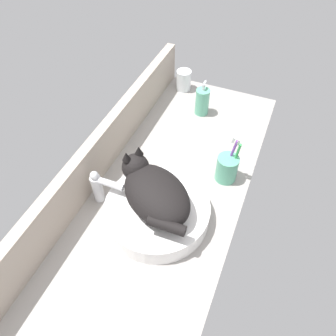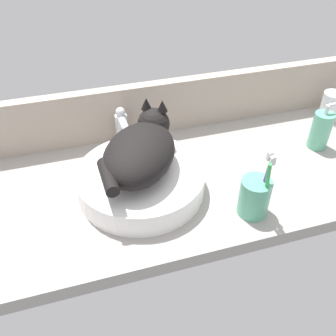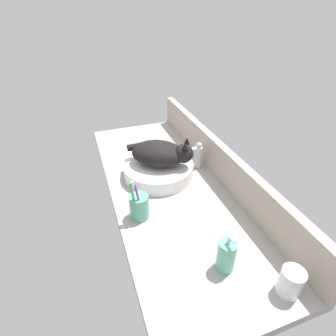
{
  "view_description": "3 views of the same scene",
  "coord_description": "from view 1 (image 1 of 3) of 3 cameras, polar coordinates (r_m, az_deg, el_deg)",
  "views": [
    {
      "loc": [
        -62.5,
        -27.73,
        90.54
      ],
      "look_at": [
        3.05,
        -0.54,
        10.41
      ],
      "focal_mm": 35.0,
      "sensor_mm": 36.0,
      "label": 1
    },
    {
      "loc": [
        -23.84,
        -74.85,
        67.92
      ],
      "look_at": [
        -2.74,
        -4.33,
        7.84
      ],
      "focal_mm": 40.0,
      "sensor_mm": 36.0,
      "label": 2
    },
    {
      "loc": [
        90.37,
        -32.57,
        73.72
      ],
      "look_at": [
        -3.5,
        0.67,
        7.11
      ],
      "focal_mm": 28.0,
      "sensor_mm": 36.0,
      "label": 3
    }
  ],
  "objects": [
    {
      "name": "water_glass",
      "position": [
        1.56,
        2.76,
        14.85
      ],
      "size": [
        6.74,
        6.74,
        9.35
      ],
      "color": "white",
      "rests_on": "ground_plane"
    },
    {
      "name": "ground_plane",
      "position": [
        1.15,
        -0.84,
        -5.08
      ],
      "size": [
        136.26,
        53.18,
        4.0
      ],
      "primitive_type": "cube",
      "color": "#9E9993"
    },
    {
      "name": "toothbrush_cup",
      "position": [
        1.16,
        10.26,
        0.04
      ],
      "size": [
        7.53,
        7.53,
        18.7
      ],
      "color": "#5BB28E",
      "rests_on": "ground_plane"
    },
    {
      "name": "backsplash_panel",
      "position": [
        1.16,
        -12.26,
        1.9
      ],
      "size": [
        136.26,
        3.6,
        16.88
      ],
      "primitive_type": "cube",
      "color": "#AD9E8E",
      "rests_on": "ground_plane"
    },
    {
      "name": "soap_dispenser",
      "position": [
        1.42,
        5.98,
        11.45
      ],
      "size": [
        5.82,
        5.82,
        14.84
      ],
      "color": "#60B793",
      "rests_on": "ground_plane"
    },
    {
      "name": "sink_basin",
      "position": [
        1.05,
        -1.87,
        -7.55
      ],
      "size": [
        33.33,
        33.33,
        6.56
      ],
      "primitive_type": "cylinder",
      "color": "white",
      "rests_on": "ground_plane"
    },
    {
      "name": "cat",
      "position": [
        0.99,
        -2.48,
        -4.1
      ],
      "size": [
        27.76,
        30.22,
        14.0
      ],
      "color": "black",
      "rests_on": "sink_basin"
    },
    {
      "name": "faucet",
      "position": [
        1.08,
        -11.8,
        -3.1
      ],
      "size": [
        3.6,
        11.83,
        13.6
      ],
      "color": "silver",
      "rests_on": "ground_plane"
    }
  ]
}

